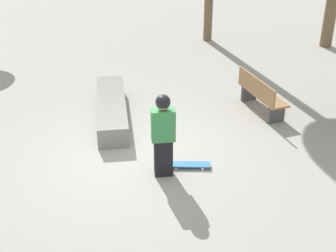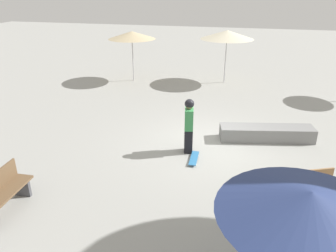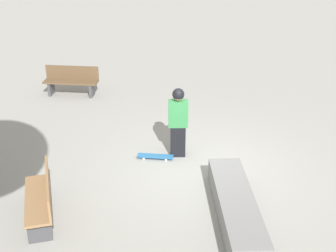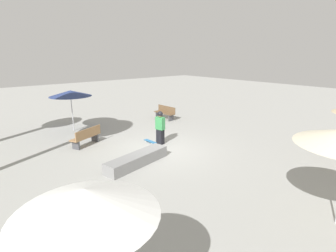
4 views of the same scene
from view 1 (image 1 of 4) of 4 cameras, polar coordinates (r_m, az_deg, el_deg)
The scene contains 5 objects.
ground_plane at distance 9.17m, azimuth -3.90°, elevation -3.92°, with size 60.00×60.00×0.00m, color #9E9E99.
skater_main at distance 8.25m, azimuth -0.60°, elevation -0.85°, with size 0.30×0.46×1.59m.
skateboard at distance 8.85m, azimuth 2.59°, elevation -4.71°, with size 0.23×0.81×0.07m.
concrete_ledge at distance 10.66m, azimuth -6.90°, elevation 2.12°, with size 2.92×1.19×0.44m.
bench_near at distance 11.00m, azimuth 11.22°, elevation 3.81°, with size 1.64×1.05×0.85m.
Camera 1 is at (7.69, 1.16, 4.84)m, focal length 50.00 mm.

